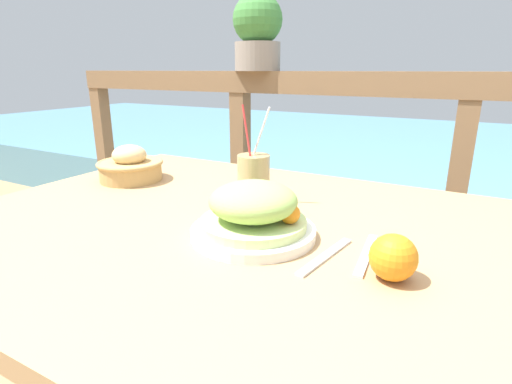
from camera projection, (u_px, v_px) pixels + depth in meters
patio_table at (216, 251)px, 0.92m from camera, size 1.20×0.98×0.70m
railing_fence at (337, 145)px, 1.61m from camera, size 2.80×0.08×1.02m
sea_backdrop at (415, 161)px, 3.86m from camera, size 12.00×4.00×0.36m
salad_plate at (253, 214)px, 0.79m from camera, size 0.25×0.25×0.11m
drink_glass at (254, 179)px, 0.99m from camera, size 0.08×0.08×0.24m
bread_basket at (130, 166)px, 1.21m from camera, size 0.20×0.20×0.11m
potted_plant at (258, 32)px, 1.65m from camera, size 0.21×0.21×0.31m
fork at (326, 256)px, 0.72m from camera, size 0.04×0.18×0.00m
knife at (366, 254)px, 0.72m from camera, size 0.03×0.18×0.00m
orange_near_basket at (393, 257)px, 0.63m from camera, size 0.08×0.08×0.08m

